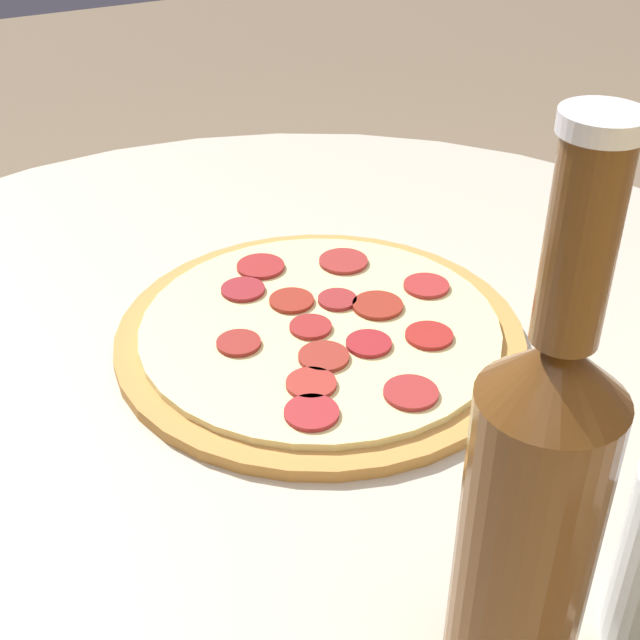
% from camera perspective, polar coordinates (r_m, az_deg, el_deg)
% --- Properties ---
extents(table, '(1.00, 1.00, 0.72)m').
position_cam_1_polar(table, '(0.78, -1.33, -14.07)').
color(table, '#B2A893').
rests_on(table, ground_plane).
extents(pizza, '(0.32, 0.32, 0.02)m').
position_cam_1_polar(pizza, '(0.71, 0.04, -0.81)').
color(pizza, '#B77F3D').
rests_on(pizza, table).
extents(beer_bottle, '(0.07, 0.07, 0.30)m').
position_cam_1_polar(beer_bottle, '(0.43, 13.17, -11.25)').
color(beer_bottle, '#563314').
rests_on(beer_bottle, table).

